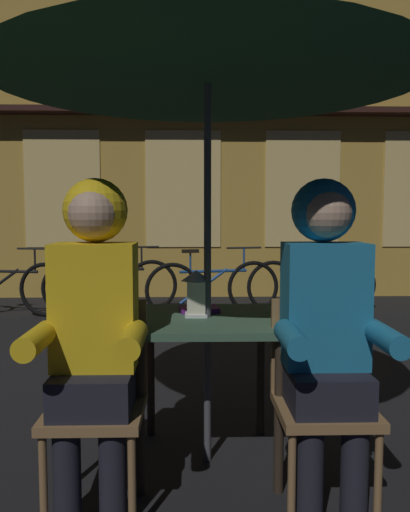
# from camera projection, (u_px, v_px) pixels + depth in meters

# --- Properties ---
(ground_plane) EXTENTS (60.00, 60.00, 0.00)m
(ground_plane) POSITION_uv_depth(u_px,v_px,m) (207.00, 460.00, 2.62)
(ground_plane) COLOR black
(cafe_table) EXTENTS (0.72, 0.72, 0.74)m
(cafe_table) POSITION_uv_depth(u_px,v_px,m) (207.00, 337.00, 2.57)
(cafe_table) COLOR #42664C
(cafe_table) RESTS_ON ground_plane
(patio_umbrella) EXTENTS (2.10, 2.10, 2.31)m
(patio_umbrella) POSITION_uv_depth(u_px,v_px,m) (208.00, 43.00, 2.45)
(patio_umbrella) COLOR #4C4C51
(patio_umbrella) RESTS_ON ground_plane
(lantern) EXTENTS (0.11, 0.11, 0.23)m
(lantern) POSITION_uv_depth(u_px,v_px,m) (196.00, 292.00, 2.56)
(lantern) COLOR white
(lantern) RESTS_ON cafe_table
(chair_left) EXTENTS (0.40, 0.40, 0.87)m
(chair_left) POSITION_uv_depth(u_px,v_px,m) (98.00, 392.00, 2.20)
(chair_left) COLOR olive
(chair_left) RESTS_ON ground_plane
(chair_right) EXTENTS (0.40, 0.40, 0.87)m
(chair_right) POSITION_uv_depth(u_px,v_px,m) (321.00, 390.00, 2.23)
(chair_right) COLOR olive
(chair_right) RESTS_ON ground_plane
(person_left_hooded) EXTENTS (0.45, 0.56, 1.40)m
(person_left_hooded) POSITION_uv_depth(u_px,v_px,m) (94.00, 312.00, 2.12)
(person_left_hooded) COLOR black
(person_left_hooded) RESTS_ON ground_plane
(person_right_hooded) EXTENTS (0.45, 0.56, 1.40)m
(person_right_hooded) POSITION_uv_depth(u_px,v_px,m) (326.00, 311.00, 2.14)
(person_right_hooded) COLOR black
(person_right_hooded) RESTS_ON ground_plane
(shopfront_building) EXTENTS (10.00, 0.93, 6.20)m
(shopfront_building) POSITION_uv_depth(u_px,v_px,m) (183.00, 90.00, 7.73)
(shopfront_building) COLOR gold
(shopfront_building) RESTS_ON ground_plane
(bicycle_nearest) EXTENTS (1.67, 0.31, 0.84)m
(bicycle_nearest) POSITION_uv_depth(u_px,v_px,m) (5.00, 287.00, 6.28)
(bicycle_nearest) COLOR black
(bicycle_nearest) RESTS_ON ground_plane
(bicycle_second) EXTENTS (1.66, 0.35, 0.84)m
(bicycle_second) POSITION_uv_depth(u_px,v_px,m) (111.00, 285.00, 6.45)
(bicycle_second) COLOR black
(bicycle_second) RESTS_ON ground_plane
(bicycle_third) EXTENTS (1.66, 0.38, 0.84)m
(bicycle_third) POSITION_uv_depth(u_px,v_px,m) (213.00, 287.00, 6.30)
(bicycle_third) COLOR black
(bicycle_third) RESTS_ON ground_plane
(bicycle_fourth) EXTENTS (1.68, 0.19, 0.84)m
(bicycle_fourth) POSITION_uv_depth(u_px,v_px,m) (312.00, 285.00, 6.51)
(bicycle_fourth) COLOR black
(bicycle_fourth) RESTS_ON ground_plane
(book) EXTENTS (0.22, 0.17, 0.02)m
(book) POSITION_uv_depth(u_px,v_px,m) (199.00, 309.00, 2.70)
(book) COLOR #661E7A
(book) RESTS_ON cafe_table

